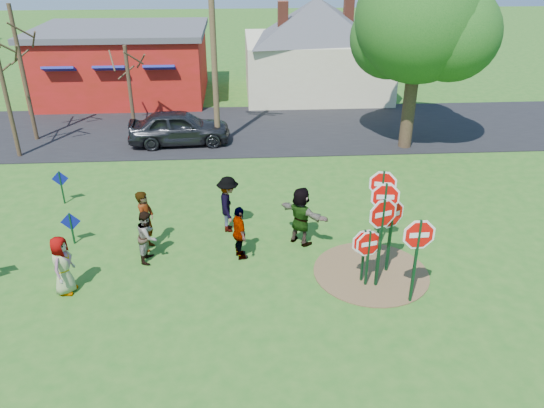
{
  "coord_description": "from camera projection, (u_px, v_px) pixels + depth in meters",
  "views": [
    {
      "loc": [
        0.94,
        -13.12,
        8.39
      ],
      "look_at": [
        1.89,
        1.41,
        1.02
      ],
      "focal_mm": 35.0,
      "sensor_mm": 36.0,
      "label": 1
    }
  ],
  "objects": [
    {
      "name": "cream_house",
      "position": [
        316.0,
        43.0,
        30.44
      ],
      "size": [
        9.4,
        9.4,
        6.5
      ],
      "color": "beige",
      "rests_on": "ground"
    },
    {
      "name": "person_d",
      "position": [
        228.0,
        204.0,
        16.54
      ],
      "size": [
        0.72,
        1.2,
        1.83
      ],
      "primitive_type": "imported",
      "rotation": [
        0.0,
        0.0,
        1.61
      ],
      "color": "#35353A",
      "rests_on": "ground"
    },
    {
      "name": "red_building",
      "position": [
        124.0,
        62.0,
        30.23
      ],
      "size": [
        9.4,
        7.69,
        3.9
      ],
      "color": "maroon",
      "rests_on": "ground"
    },
    {
      "name": "road",
      "position": [
        220.0,
        130.0,
        25.65
      ],
      "size": [
        120.0,
        7.5,
        0.04
      ],
      "primitive_type": "cube",
      "color": "black",
      "rests_on": "ground"
    },
    {
      "name": "person_b",
      "position": [
        146.0,
        221.0,
        15.54
      ],
      "size": [
        0.59,
        0.77,
        1.88
      ],
      "primitive_type": "imported",
      "rotation": [
        0.0,
        0.0,
        1.34
      ],
      "color": "#2A7D65",
      "rests_on": "ground"
    },
    {
      "name": "stop_sign_c",
      "position": [
        384.0,
        209.0,
        13.69
      ],
      "size": [
        1.01,
        0.13,
        2.95
      ],
      "rotation": [
        0.0,
        0.0,
        -0.11
      ],
      "color": "#103B1E",
      "rests_on": "ground"
    },
    {
      "name": "suv",
      "position": [
        179.0,
        127.0,
        23.57
      ],
      "size": [
        4.57,
        2.07,
        1.52
      ],
      "primitive_type": "imported",
      "rotation": [
        0.0,
        0.0,
        1.63
      ],
      "color": "#28282D",
      "rests_on": "road"
    },
    {
      "name": "stop_sign_e",
      "position": [
        369.0,
        247.0,
        13.73
      ],
      "size": [
        0.98,
        0.25,
        1.8
      ],
      "rotation": [
        0.0,
        0.0,
        0.23
      ],
      "color": "#103B1E",
      "rests_on": "ground"
    },
    {
      "name": "blue_diamond_d",
      "position": [
        61.0,
        183.0,
        18.28
      ],
      "size": [
        0.56,
        0.05,
        1.23
      ],
      "rotation": [
        0.0,
        0.0,
        0.04
      ],
      "color": "#103B1E",
      "rests_on": "ground"
    },
    {
      "name": "utility_pole",
      "position": [
        214.0,
        48.0,
        21.86
      ],
      "size": [
        1.95,
        0.59,
        8.13
      ],
      "rotation": [
        0.0,
        0.0,
        -0.25
      ],
      "color": "#4C3823",
      "rests_on": "ground"
    },
    {
      "name": "person_f",
      "position": [
        301.0,
        216.0,
        15.84
      ],
      "size": [
        1.61,
        1.58,
        1.84
      ],
      "primitive_type": "imported",
      "rotation": [
        0.0,
        0.0,
        2.37
      ],
      "color": "#1F4929",
      "rests_on": "ground"
    },
    {
      "name": "dirt_patch",
      "position": [
        371.0,
        272.0,
        14.78
      ],
      "size": [
        3.2,
        3.2,
        0.03
      ],
      "primitive_type": "cylinder",
      "color": "brown",
      "rests_on": "ground"
    },
    {
      "name": "blue_diamond_c",
      "position": [
        71.0,
        225.0,
        15.91
      ],
      "size": [
        0.59,
        0.06,
        1.05
      ],
      "rotation": [
        0.0,
        0.0,
        0.07
      ],
      "color": "#103B1E",
      "rests_on": "ground"
    },
    {
      "name": "ground",
      "position": [
        210.0,
        259.0,
        15.42
      ],
      "size": [
        120.0,
        120.0,
        0.0
      ],
      "primitive_type": "plane",
      "color": "#245E1A",
      "rests_on": "ground"
    },
    {
      "name": "stop_sign_d",
      "position": [
        392.0,
        219.0,
        14.13
      ],
      "size": [
        0.97,
        0.52,
        2.33
      ],
      "rotation": [
        0.0,
        0.0,
        0.48
      ],
      "color": "#103B1E",
      "rests_on": "ground"
    },
    {
      "name": "bare_tree_west",
      "position": [
        0.0,
        70.0,
        20.94
      ],
      "size": [
        1.8,
        1.8,
        5.64
      ],
      "color": "#382819",
      "rests_on": "ground"
    },
    {
      "name": "stop_sign_b",
      "position": [
        382.0,
        192.0,
        14.86
      ],
      "size": [
        1.03,
        0.27,
        2.76
      ],
      "rotation": [
        0.0,
        0.0,
        -0.25
      ],
      "color": "#103B1E",
      "rests_on": "ground"
    },
    {
      "name": "person_e",
      "position": [
        240.0,
        233.0,
        15.13
      ],
      "size": [
        0.66,
        1.03,
        1.64
      ],
      "primitive_type": "imported",
      "rotation": [
        0.0,
        0.0,
        1.86
      ],
      "color": "#4D2852",
      "rests_on": "ground"
    },
    {
      "name": "person_a",
      "position": [
        62.0,
        265.0,
        13.64
      ],
      "size": [
        0.63,
        0.87,
        1.64
      ],
      "primitive_type": "imported",
      "rotation": [
        0.0,
        0.0,
        1.43
      ],
      "color": "#3F5482",
      "rests_on": "ground"
    },
    {
      "name": "stop_sign_a",
      "position": [
        364.0,
        245.0,
        13.92
      ],
      "size": [
        0.94,
        0.24,
        1.72
      ],
      "rotation": [
        0.0,
        0.0,
        0.23
      ],
      "color": "#103B1E",
      "rests_on": "ground"
    },
    {
      "name": "bare_tree_mid",
      "position": [
        19.0,
        55.0,
        22.71
      ],
      "size": [
        1.8,
        1.8,
        5.94
      ],
      "color": "#382819",
      "rests_on": "ground"
    },
    {
      "name": "leafy_tree",
      "position": [
        422.0,
        26.0,
        21.28
      ],
      "size": [
        5.66,
        5.16,
        8.04
      ],
      "color": "#382819",
      "rests_on": "ground"
    },
    {
      "name": "stop_sign_g",
      "position": [
        382.0,
        223.0,
        13.38
      ],
      "size": [
        1.04,
        0.39,
        2.73
      ],
      "rotation": [
        0.0,
        0.0,
        0.35
      ],
      "color": "#103B1E",
      "rests_on": "ground"
    },
    {
      "name": "bare_tree_east",
      "position": [
        128.0,
        75.0,
        25.04
      ],
      "size": [
        1.8,
        1.8,
        3.91
      ],
      "color": "#382819",
      "rests_on": "ground"
    },
    {
      "name": "person_c",
      "position": [
        148.0,
        236.0,
        15.05
      ],
      "size": [
        0.68,
        0.82,
        1.55
      ],
      "primitive_type": "imported",
      "rotation": [
        0.0,
        0.0,
        1.45
      ],
      "color": "#994C3C",
      "rests_on": "ground"
    },
    {
      "name": "stop_sign_f",
      "position": [
        418.0,
        241.0,
        12.82
      ],
      "size": [
        1.09,
        0.07,
        2.52
      ],
      "rotation": [
        0.0,
        0.0,
        0.02
      ],
      "color": "#103B1E",
      "rests_on": "ground"
    }
  ]
}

